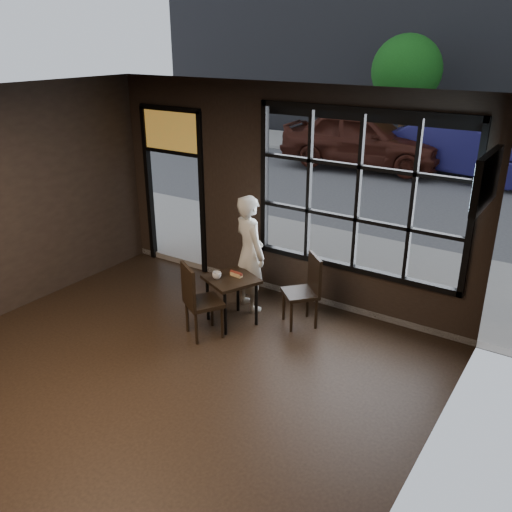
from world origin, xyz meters
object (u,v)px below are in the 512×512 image
Objects in this scene: cafe_table at (232,300)px; man at (250,253)px; chair_near at (204,300)px; navy_car at (470,149)px.

man is (-0.05, 0.54, 0.52)m from cafe_table.
navy_car is (0.84, 10.78, 0.35)m from chair_near.
man is 0.37× the size of navy_car.
man is (0.05, 1.02, 0.34)m from chair_near.
man is at bearing 119.79° from cafe_table.
cafe_table is 0.15× the size of navy_car.
chair_near is (-0.10, -0.49, 0.18)m from cafe_table.
man reaches higher than chair_near.
navy_car is at bearing -67.19° from man.
chair_near is at bearing -177.72° from navy_car.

